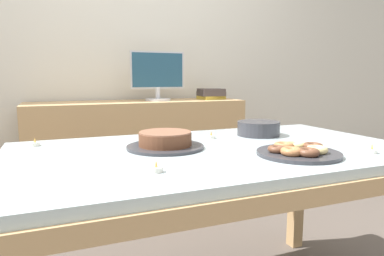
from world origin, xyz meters
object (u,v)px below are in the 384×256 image
(book_stack, at_px, (211,94))
(tealight_near_cakes, at_px, (156,169))
(tealight_near_front, at_px, (35,144))
(plate_stack, at_px, (258,128))
(pastry_platter, at_px, (298,151))
(tealight_left_edge, at_px, (211,137))
(tealight_right_edge, at_px, (372,151))
(computer_monitor, at_px, (158,76))
(cake_chocolate_round, at_px, (165,141))

(book_stack, height_order, tealight_near_cakes, book_stack)
(tealight_near_front, bearing_deg, plate_stack, -6.80)
(pastry_platter, bearing_deg, book_stack, 76.24)
(tealight_near_cakes, bearing_deg, plate_stack, 34.77)
(book_stack, height_order, tealight_left_edge, book_stack)
(plate_stack, xyz_separation_m, tealight_near_cakes, (-0.66, -0.46, -0.02))
(tealight_right_edge, bearing_deg, plate_stack, 108.41)
(computer_monitor, bearing_deg, book_stack, 0.17)
(computer_monitor, height_order, tealight_near_front, computer_monitor)
(tealight_near_cakes, xyz_separation_m, tealight_near_front, (-0.36, 0.58, 0.00))
(tealight_left_edge, bearing_deg, cake_chocolate_round, -154.11)
(book_stack, height_order, tealight_near_front, book_stack)
(tealight_near_cakes, relative_size, tealight_right_edge, 1.00)
(cake_chocolate_round, xyz_separation_m, tealight_left_edge, (0.27, 0.13, -0.02))
(computer_monitor, bearing_deg, pastry_platter, -87.37)
(tealight_right_edge, distance_m, tealight_near_front, 1.35)
(pastry_platter, distance_m, tealight_left_edge, 0.46)
(plate_stack, xyz_separation_m, tealight_near_front, (-1.02, 0.12, -0.02))
(cake_chocolate_round, distance_m, plate_stack, 0.54)
(plate_stack, distance_m, tealight_near_front, 1.03)
(cake_chocolate_round, relative_size, tealight_left_edge, 7.86)
(tealight_left_edge, bearing_deg, tealight_near_front, 171.04)
(computer_monitor, height_order, plate_stack, computer_monitor)
(tealight_near_cakes, bearing_deg, tealight_left_edge, 48.89)
(book_stack, xyz_separation_m, tealight_near_cakes, (-0.94, -1.60, -0.14))
(computer_monitor, relative_size, tealight_left_edge, 10.60)
(tealight_near_cakes, height_order, tealight_near_front, same)
(plate_stack, bearing_deg, tealight_near_front, 173.20)
(tealight_near_cakes, bearing_deg, tealight_right_edge, -3.72)
(tealight_near_cakes, height_order, tealight_left_edge, same)
(cake_chocolate_round, bearing_deg, tealight_near_cakes, -112.16)
(pastry_platter, relative_size, tealight_left_edge, 7.68)
(book_stack, height_order, tealight_right_edge, book_stack)
(pastry_platter, distance_m, tealight_near_cakes, 0.55)
(computer_monitor, bearing_deg, plate_stack, -80.91)
(book_stack, height_order, plate_stack, book_stack)
(book_stack, distance_m, tealight_left_edge, 1.27)
(pastry_platter, height_order, plate_stack, plate_stack)
(plate_stack, relative_size, tealight_near_front, 5.25)
(book_stack, bearing_deg, computer_monitor, -179.83)
(computer_monitor, bearing_deg, tealight_left_edge, -93.92)
(cake_chocolate_round, distance_m, tealight_right_edge, 0.80)
(pastry_platter, relative_size, plate_stack, 1.46)
(pastry_platter, bearing_deg, cake_chocolate_round, 143.56)
(pastry_platter, bearing_deg, tealight_right_edge, -15.43)
(book_stack, bearing_deg, tealight_right_edge, -93.64)
(cake_chocolate_round, xyz_separation_m, plate_stack, (0.53, 0.13, 0.01))
(pastry_platter, relative_size, tealight_right_edge, 7.68)
(cake_chocolate_round, relative_size, tealight_right_edge, 7.86)
(plate_stack, xyz_separation_m, tealight_right_edge, (0.17, -0.51, -0.02))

